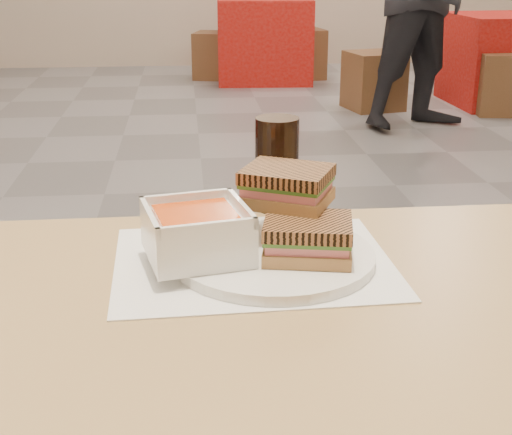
{
  "coord_description": "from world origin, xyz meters",
  "views": [
    {
      "loc": [
        -0.08,
        -2.87,
        1.14
      ],
      "look_at": [
        0.01,
        -2.0,
        0.82
      ],
      "focal_mm": 50.49,
      "sensor_mm": 36.0,
      "label": 1
    }
  ],
  "objects": [
    {
      "name": "bg_chair_1r",
      "position": [
        2.3,
        2.33,
        0.23
      ],
      "size": [
        0.46,
        0.46,
        0.45
      ],
      "color": "brown",
      "rests_on": "ground"
    },
    {
      "name": "cola_glass",
      "position": [
        0.07,
        -1.77,
        0.82
      ],
      "size": [
        0.07,
        0.07,
        0.15
      ],
      "color": "black",
      "rests_on": "main_table"
    },
    {
      "name": "bg_table_1",
      "position": [
        2.43,
        2.68,
        0.35
      ],
      "size": [
        0.81,
        0.81,
        0.69
      ],
      "color": "#A00803",
      "rests_on": "ground"
    },
    {
      "name": "plate",
      "position": [
        0.04,
        -1.99,
        0.76
      ],
      "size": [
        0.27,
        0.27,
        0.01
      ],
      "color": "white",
      "rests_on": "tray_liner"
    },
    {
      "name": "panini_lower",
      "position": [
        0.08,
        -2.01,
        0.79
      ],
      "size": [
        0.13,
        0.11,
        0.05
      ],
      "color": "#B07F43",
      "rests_on": "plate"
    },
    {
      "name": "bg_chair_2l",
      "position": [
        0.23,
        4.14,
        0.22
      ],
      "size": [
        0.47,
        0.47,
        0.43
      ],
      "color": "brown",
      "rests_on": "ground"
    },
    {
      "name": "bg_chair_1l",
      "position": [
        1.37,
        2.57,
        0.22
      ],
      "size": [
        0.46,
        0.46,
        0.43
      ],
      "color": "brown",
      "rests_on": "ground"
    },
    {
      "name": "panini_upper",
      "position": [
        0.06,
        -1.94,
        0.84
      ],
      "size": [
        0.14,
        0.13,
        0.05
      ],
      "color": "#B07F43",
      "rests_on": "panini_lower"
    },
    {
      "name": "bg_table_2",
      "position": [
        0.67,
        3.99,
        0.38
      ],
      "size": [
        0.9,
        0.9,
        0.75
      ],
      "color": "#A00803",
      "rests_on": "ground"
    },
    {
      "name": "soup_bowl",
      "position": [
        -0.07,
        -1.99,
        0.8
      ],
      "size": [
        0.15,
        0.15,
        0.07
      ],
      "color": "white",
      "rests_on": "plate"
    },
    {
      "name": "main_table",
      "position": [
        0.06,
        -2.14,
        0.64
      ],
      "size": [
        1.2,
        0.7,
        0.75
      ],
      "color": "#9E7C49",
      "rests_on": "ground"
    },
    {
      "name": "tray_liner",
      "position": [
        0.01,
        -1.99,
        0.75
      ],
      "size": [
        0.38,
        0.3,
        0.0
      ],
      "color": "white",
      "rests_on": "main_table"
    },
    {
      "name": "bg_chair_2r",
      "position": [
        1.04,
        4.08,
        0.23
      ],
      "size": [
        0.46,
        0.46,
        0.46
      ],
      "color": "brown",
      "rests_on": "ground"
    }
  ]
}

